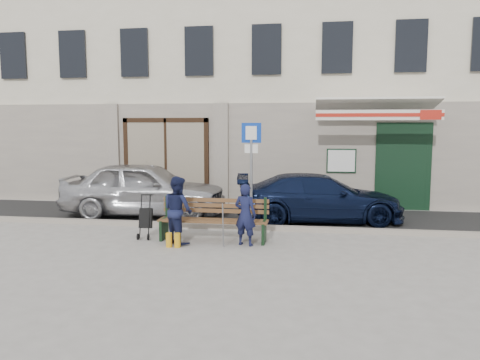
% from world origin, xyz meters
% --- Properties ---
extents(ground, '(80.00, 80.00, 0.00)m').
position_xyz_m(ground, '(0.00, 0.00, 0.00)').
color(ground, '#9E9991').
rests_on(ground, ground).
extents(asphalt_lane, '(60.00, 3.20, 0.01)m').
position_xyz_m(asphalt_lane, '(0.00, 3.10, 0.01)').
color(asphalt_lane, '#282828').
rests_on(asphalt_lane, ground).
extents(curb, '(60.00, 0.18, 0.12)m').
position_xyz_m(curb, '(0.00, 1.50, 0.06)').
color(curb, '#9E9384').
rests_on(curb, ground).
extents(building, '(20.00, 8.27, 10.00)m').
position_xyz_m(building, '(0.01, 8.45, 4.97)').
color(building, beige).
rests_on(building, ground).
extents(car_silver, '(4.61, 2.08, 1.54)m').
position_xyz_m(car_silver, '(-3.16, 2.78, 0.77)').
color(car_silver, '#B1B2B6').
rests_on(car_silver, ground).
extents(car_navy, '(4.53, 2.34, 1.26)m').
position_xyz_m(car_navy, '(1.63, 2.77, 0.63)').
color(car_navy, black).
rests_on(car_navy, ground).
extents(parking_sign, '(0.48, 0.08, 2.58)m').
position_xyz_m(parking_sign, '(-0.04, 1.69, 1.72)').
color(parking_sign, gray).
rests_on(parking_sign, ground).
extents(bench, '(2.40, 1.17, 0.98)m').
position_xyz_m(bench, '(-0.74, 0.31, 0.46)').
color(bench, brown).
rests_on(bench, ground).
extents(man, '(0.55, 0.43, 1.31)m').
position_xyz_m(man, '(0.06, 0.03, 0.66)').
color(man, '#151839').
rests_on(man, ground).
extents(woman, '(0.89, 0.88, 1.45)m').
position_xyz_m(woman, '(-1.39, -0.01, 0.73)').
color(woman, '#161B3C').
rests_on(woman, ground).
extents(stroller, '(0.31, 0.42, 0.97)m').
position_xyz_m(stroller, '(-2.24, 0.32, 0.43)').
color(stroller, black).
rests_on(stroller, ground).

